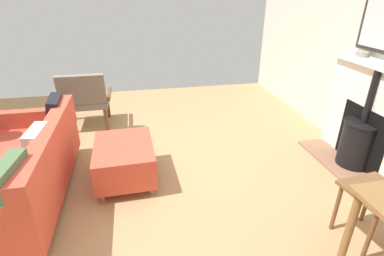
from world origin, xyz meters
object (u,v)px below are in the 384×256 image
Objects in this scene: armchair_accent at (85,98)px; mantel_bowl_near at (362,54)px; fireplace at (370,125)px; sofa at (21,170)px; ottoman at (125,159)px.

mantel_bowl_near is at bearing 157.92° from armchair_accent.
fireplace is 3.51m from armchair_accent.
mantel_bowl_near is 0.16× the size of armchair_accent.
mantel_bowl_near reaches higher than armchair_accent.
fireplace reaches higher than armchair_accent.
fireplace reaches higher than sofa.
mantel_bowl_near is (-0.01, -0.37, 0.67)m from fireplace.
sofa is (3.48, -0.09, -0.17)m from fireplace.
fireplace is 1.77× the size of ottoman.
sofa is 0.92m from ottoman.
ottoman is at bearing 2.89° from mantel_bowl_near.
mantel_bowl_near reaches higher than sofa.
ottoman is 1.50m from armchair_accent.
ottoman is at bearing 110.72° from armchair_accent.
sofa is at bearing -1.42° from fireplace.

